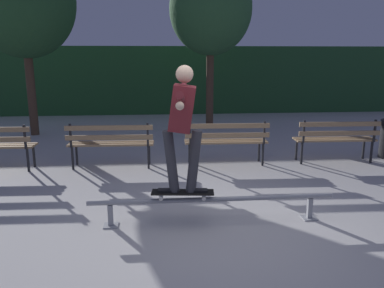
% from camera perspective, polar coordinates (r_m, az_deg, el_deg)
% --- Properties ---
extents(ground_plane, '(90.00, 90.00, 0.00)m').
position_cam_1_polar(ground_plane, '(4.84, 3.43, -12.64)').
color(ground_plane, '#ADAAA8').
extents(hedge_backdrop, '(24.00, 1.20, 2.42)m').
position_cam_1_polar(hedge_backdrop, '(14.65, -2.52, 9.44)').
color(hedge_backdrop, '#234C28').
rests_on(hedge_backdrop, ground).
extents(grind_rail, '(3.13, 0.18, 0.34)m').
position_cam_1_polar(grind_rail, '(4.97, 3.03, -8.60)').
color(grind_rail, gray).
rests_on(grind_rail, ground).
extents(skateboard, '(0.80, 0.28, 0.09)m').
position_cam_1_polar(skateboard, '(4.88, -1.39, -7.18)').
color(skateboard, black).
rests_on(skateboard, grind_rail).
extents(skateboarder, '(0.63, 1.40, 1.56)m').
position_cam_1_polar(skateboarder, '(4.64, -1.41, 3.74)').
color(skateboarder, black).
rests_on(skateboarder, skateboard).
extents(park_bench_left_center, '(1.61, 0.47, 0.88)m').
position_cam_1_polar(park_bench_left_center, '(7.40, -11.92, 0.52)').
color(park_bench_left_center, black).
rests_on(park_bench_left_center, ground).
extents(park_bench_right_center, '(1.61, 0.47, 0.88)m').
position_cam_1_polar(park_bench_right_center, '(7.46, 5.09, 0.85)').
color(park_bench_right_center, black).
rests_on(park_bench_right_center, ground).
extents(park_bench_rightmost, '(1.61, 0.47, 0.88)m').
position_cam_1_polar(park_bench_rightmost, '(8.14, 20.51, 1.09)').
color(park_bench_rightmost, black).
rests_on(park_bench_rightmost, ground).
extents(tree_behind_benches, '(2.36, 2.36, 4.68)m').
position_cam_1_polar(tree_behind_benches, '(11.64, 2.76, 19.19)').
color(tree_behind_benches, '#4C3828').
rests_on(tree_behind_benches, ground).
extents(tree_far_left, '(2.59, 2.59, 4.87)m').
position_cam_1_polar(tree_far_left, '(11.19, -23.65, 18.74)').
color(tree_far_left, '#4C3828').
rests_on(tree_far_left, ground).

